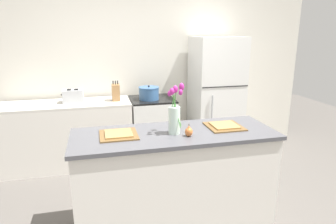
% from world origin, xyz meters
% --- Properties ---
extents(ground_plane, '(10.00, 10.00, 0.00)m').
position_xyz_m(ground_plane, '(0.00, 0.00, 0.00)').
color(ground_plane, '#59544F').
extents(back_wall, '(5.20, 0.08, 2.70)m').
position_xyz_m(back_wall, '(0.00, 2.00, 1.35)').
color(back_wall, silver).
rests_on(back_wall, ground_plane).
extents(kitchen_island, '(1.80, 0.66, 0.93)m').
position_xyz_m(kitchen_island, '(0.00, 0.00, 0.47)').
color(kitchen_island, silver).
rests_on(kitchen_island, ground_plane).
extents(back_counter, '(1.68, 0.60, 0.88)m').
position_xyz_m(back_counter, '(-1.06, 1.60, 0.44)').
color(back_counter, silver).
rests_on(back_counter, ground_plane).
extents(stove_range, '(0.60, 0.61, 0.88)m').
position_xyz_m(stove_range, '(0.10, 1.60, 0.44)').
color(stove_range, silver).
rests_on(stove_range, ground_plane).
extents(refrigerator, '(0.68, 0.67, 1.72)m').
position_xyz_m(refrigerator, '(1.05, 1.60, 0.86)').
color(refrigerator, white).
rests_on(refrigerator, ground_plane).
extents(flower_vase, '(0.14, 0.18, 0.44)m').
position_xyz_m(flower_vase, '(-0.01, -0.03, 1.10)').
color(flower_vase, silver).
rests_on(flower_vase, kitchen_island).
extents(pear_figurine, '(0.07, 0.07, 0.11)m').
position_xyz_m(pear_figurine, '(0.09, -0.12, 0.97)').
color(pear_figurine, '#C66B33').
rests_on(pear_figurine, kitchen_island).
extents(plate_setting_left, '(0.32, 0.32, 0.02)m').
position_xyz_m(plate_setting_left, '(-0.49, 0.04, 0.94)').
color(plate_setting_left, brown).
rests_on(plate_setting_left, kitchen_island).
extents(plate_setting_right, '(0.32, 0.32, 0.02)m').
position_xyz_m(plate_setting_right, '(0.49, 0.04, 0.94)').
color(plate_setting_right, brown).
rests_on(plate_setting_right, kitchen_island).
extents(toaster, '(0.28, 0.18, 0.17)m').
position_xyz_m(toaster, '(-0.95, 1.61, 0.97)').
color(toaster, '#B7BABC').
rests_on(toaster, back_counter).
extents(cooking_pot, '(0.28, 0.28, 0.20)m').
position_xyz_m(cooking_pot, '(0.05, 1.55, 0.97)').
color(cooking_pot, '#386093').
rests_on(cooking_pot, stove_range).
extents(knife_block, '(0.10, 0.14, 0.27)m').
position_xyz_m(knife_block, '(-0.40, 1.60, 0.99)').
color(knife_block, '#A37547').
rests_on(knife_block, back_counter).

